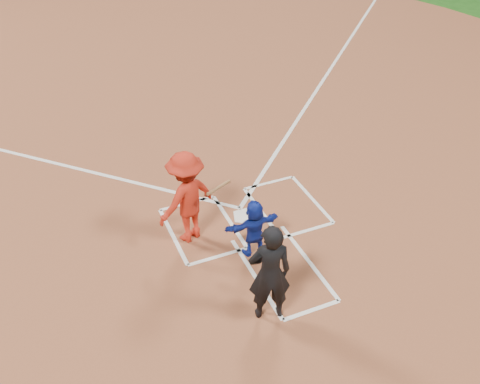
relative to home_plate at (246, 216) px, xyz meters
name	(u,v)px	position (x,y,z in m)	size (l,w,h in m)	color
ground	(246,217)	(0.00, 0.00, -0.02)	(120.00, 120.00, 0.00)	#174A12
home_plate_dirt	(163,99)	(0.00, 6.00, -0.01)	(28.00, 28.00, 0.01)	brown
home_plate	(246,216)	(0.00, 0.00, 0.00)	(0.60, 0.60, 0.02)	white
catcher	(254,228)	(-0.29, -1.05, 0.59)	(1.10, 0.35, 1.19)	#122699
umpire	(270,273)	(-0.72, -2.57, 0.95)	(0.70, 0.46, 1.91)	black
chalk_markings	(170,109)	(0.00, 5.29, -0.01)	(28.35, 17.32, 0.01)	white
batter_at_plate	(187,198)	(-1.29, -0.15, 0.96)	(1.66, 1.12, 1.94)	red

